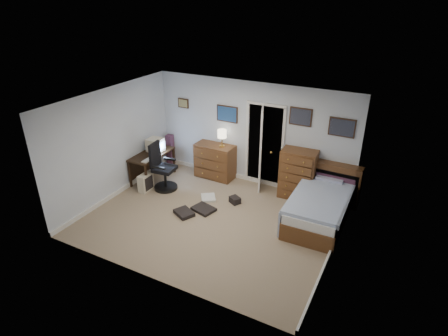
% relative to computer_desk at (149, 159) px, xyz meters
% --- Properties ---
extents(floor, '(5.00, 4.00, 0.02)m').
position_rel_computer_desk_xyz_m(floor, '(2.28, -0.92, -0.55)').
color(floor, gray).
rests_on(floor, ground).
extents(computer_desk, '(0.58, 1.23, 0.71)m').
position_rel_computer_desk_xyz_m(computer_desk, '(0.00, 0.00, 0.00)').
color(computer_desk, black).
rests_on(computer_desk, floor).
extents(crt_monitor, '(0.37, 0.34, 0.34)m').
position_rel_computer_desk_xyz_m(crt_monitor, '(0.11, 0.15, 0.34)').
color(crt_monitor, beige).
rests_on(crt_monitor, computer_desk).
extents(keyboard, '(0.14, 0.38, 0.02)m').
position_rel_computer_desk_xyz_m(keyboard, '(0.26, -0.35, 0.17)').
color(keyboard, beige).
rests_on(keyboard, computer_desk).
extents(pc_tower, '(0.20, 0.40, 0.42)m').
position_rel_computer_desk_xyz_m(pc_tower, '(0.29, -0.55, -0.33)').
color(pc_tower, beige).
rests_on(pc_tower, floor).
extents(office_chair, '(0.61, 0.61, 1.15)m').
position_rel_computer_desk_xyz_m(office_chair, '(0.59, -0.27, -0.10)').
color(office_chair, black).
rests_on(office_chair, floor).
extents(media_stack, '(0.17, 0.17, 0.85)m').
position_rel_computer_desk_xyz_m(media_stack, '(-0.04, 0.94, -0.12)').
color(media_stack, maroon).
rests_on(media_stack, floor).
extents(low_dresser, '(1.00, 0.53, 0.88)m').
position_rel_computer_desk_xyz_m(low_dresser, '(1.40, 0.85, -0.11)').
color(low_dresser, brown).
rests_on(low_dresser, floor).
extents(table_lamp, '(0.23, 0.23, 0.43)m').
position_rel_computer_desk_xyz_m(table_lamp, '(1.60, 0.85, 0.64)').
color(table_lamp, gold).
rests_on(table_lamp, low_dresser).
extents(doorway, '(0.96, 1.12, 2.05)m').
position_rel_computer_desk_xyz_m(doorway, '(2.63, 1.35, 0.46)').
color(doorway, black).
rests_on(doorway, floor).
extents(tall_dresser, '(0.81, 0.50, 1.15)m').
position_rel_computer_desk_xyz_m(tall_dresser, '(3.56, 0.83, 0.03)').
color(tall_dresser, brown).
rests_on(tall_dresser, floor).
extents(headboard_bookcase, '(1.06, 0.30, 0.95)m').
position_rel_computer_desk_xyz_m(headboard_bookcase, '(4.39, 0.94, -0.04)').
color(headboard_bookcase, brown).
rests_on(headboard_bookcase, floor).
extents(bed, '(1.14, 2.09, 0.68)m').
position_rel_computer_desk_xyz_m(bed, '(4.27, 0.10, -0.22)').
color(bed, brown).
rests_on(bed, floor).
extents(wall_posters, '(4.38, 0.04, 0.60)m').
position_rel_computer_desk_xyz_m(wall_posters, '(2.85, 1.05, 1.20)').
color(wall_posters, '#331E11').
rests_on(wall_posters, floor).
extents(floor_clutter, '(1.15, 1.31, 0.15)m').
position_rel_computer_desk_xyz_m(floor_clutter, '(1.93, -0.61, -0.50)').
color(floor_clutter, black).
rests_on(floor_clutter, floor).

